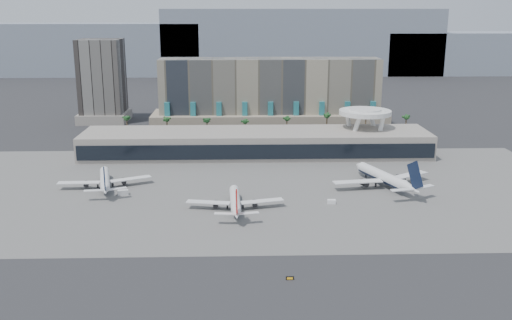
{
  "coord_description": "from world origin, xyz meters",
  "views": [
    {
      "loc": [
        -7.95,
        -164.55,
        70.52
      ],
      "look_at": [
        -2.03,
        40.0,
        15.95
      ],
      "focal_mm": 40.0,
      "sensor_mm": 36.0,
      "label": 1
    }
  ],
  "objects_px": {
    "airliner_left": "(105,180)",
    "airliner_centre": "(235,201)",
    "airliner_right": "(385,177)",
    "taxiway_sign": "(290,278)",
    "service_vehicle_a": "(123,192)",
    "service_vehicle_b": "(331,202)"
  },
  "relations": [
    {
      "from": "airliner_left",
      "to": "airliner_centre",
      "type": "bearing_deg",
      "value": -40.53
    },
    {
      "from": "airliner_right",
      "to": "taxiway_sign",
      "type": "relative_size",
      "value": 20.22
    },
    {
      "from": "airliner_left",
      "to": "airliner_right",
      "type": "height_order",
      "value": "airliner_right"
    },
    {
      "from": "airliner_left",
      "to": "service_vehicle_a",
      "type": "distance_m",
      "value": 13.26
    },
    {
      "from": "airliner_right",
      "to": "service_vehicle_b",
      "type": "height_order",
      "value": "airliner_right"
    },
    {
      "from": "airliner_centre",
      "to": "airliner_right",
      "type": "height_order",
      "value": "airliner_right"
    },
    {
      "from": "airliner_left",
      "to": "airliner_right",
      "type": "bearing_deg",
      "value": -14.34
    },
    {
      "from": "airliner_right",
      "to": "service_vehicle_b",
      "type": "distance_m",
      "value": 32.18
    },
    {
      "from": "airliner_centre",
      "to": "airliner_left",
      "type": "bearing_deg",
      "value": 150.65
    },
    {
      "from": "airliner_left",
      "to": "airliner_right",
      "type": "xyz_separation_m",
      "value": [
        113.62,
        -1.87,
        0.63
      ]
    },
    {
      "from": "taxiway_sign",
      "to": "airliner_right",
      "type": "bearing_deg",
      "value": 59.6
    },
    {
      "from": "airliner_centre",
      "to": "service_vehicle_b",
      "type": "xyz_separation_m",
      "value": [
        35.86,
        5.03,
        -2.43
      ]
    },
    {
      "from": "taxiway_sign",
      "to": "service_vehicle_b",
      "type": "bearing_deg",
      "value": 70.08
    },
    {
      "from": "service_vehicle_b",
      "to": "airliner_left",
      "type": "bearing_deg",
      "value": 168.89
    },
    {
      "from": "service_vehicle_a",
      "to": "service_vehicle_b",
      "type": "height_order",
      "value": "service_vehicle_a"
    },
    {
      "from": "airliner_centre",
      "to": "service_vehicle_b",
      "type": "distance_m",
      "value": 36.29
    },
    {
      "from": "airliner_centre",
      "to": "service_vehicle_b",
      "type": "height_order",
      "value": "airliner_centre"
    },
    {
      "from": "airliner_right",
      "to": "taxiway_sign",
      "type": "height_order",
      "value": "airliner_right"
    },
    {
      "from": "service_vehicle_a",
      "to": "service_vehicle_b",
      "type": "bearing_deg",
      "value": -20.76
    },
    {
      "from": "airliner_left",
      "to": "service_vehicle_b",
      "type": "relative_size",
      "value": 12.49
    },
    {
      "from": "airliner_centre",
      "to": "service_vehicle_a",
      "type": "relative_size",
      "value": 8.99
    },
    {
      "from": "airliner_left",
      "to": "service_vehicle_b",
      "type": "bearing_deg",
      "value": -27.37
    }
  ]
}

